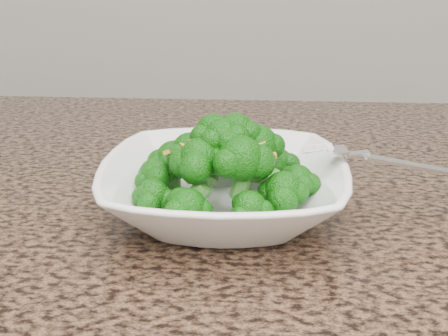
# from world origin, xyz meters

# --- Properties ---
(granite_counter) EXTENTS (1.64, 1.04, 0.03)m
(granite_counter) POSITION_xyz_m (0.00, 0.30, 0.89)
(granite_counter) COLOR brown
(granite_counter) RESTS_ON cabinet
(bowl) EXTENTS (0.24, 0.24, 0.06)m
(bowl) POSITION_xyz_m (0.09, 0.35, 0.93)
(bowl) COLOR white
(bowl) RESTS_ON granite_counter
(broccoli_pile) EXTENTS (0.20, 0.20, 0.07)m
(broccoli_pile) POSITION_xyz_m (0.09, 0.35, 0.99)
(broccoli_pile) COLOR #11600B
(broccoli_pile) RESTS_ON bowl
(garlic_topping) EXTENTS (0.12, 0.12, 0.01)m
(garlic_topping) POSITION_xyz_m (0.09, 0.35, 1.03)
(garlic_topping) COLOR #C88A30
(garlic_topping) RESTS_ON broccoli_pile
(fork) EXTENTS (0.19, 0.05, 0.01)m
(fork) POSITION_xyz_m (0.22, 0.36, 0.96)
(fork) COLOR silver
(fork) RESTS_ON bowl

